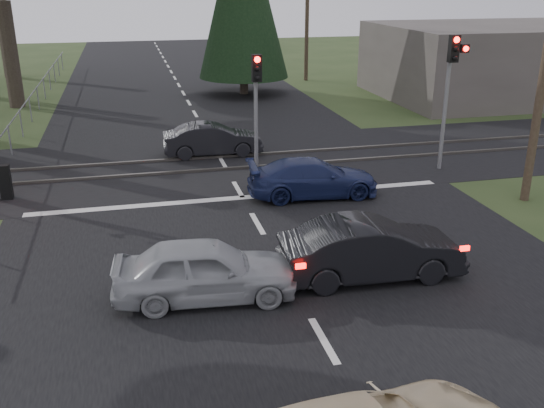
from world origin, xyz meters
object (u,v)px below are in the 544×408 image
object	(u,v)px
traffic_signal_right	(451,77)
blue_sedan	(313,178)
traffic_signal_center	(256,93)
dark_hatchback	(371,250)
utility_pole_mid	(307,6)
dark_car_far	(213,140)
silver_car	(205,270)

from	to	relation	value
traffic_signal_right	blue_sedan	xyz separation A→B (m)	(-5.36, -1.60, -2.72)
traffic_signal_center	dark_hatchback	distance (m)	8.71
utility_pole_mid	blue_sedan	size ratio (longest dim) A/B	2.20
blue_sedan	utility_pole_mid	bearing A→B (deg)	-12.31
utility_pole_mid	dark_hatchback	bearing A→B (deg)	-103.49
traffic_signal_right	blue_sedan	world-z (taller)	traffic_signal_right
utility_pole_mid	dark_car_far	xyz separation A→B (m)	(-8.70, -16.74, -4.11)
blue_sedan	dark_car_far	size ratio (longest dim) A/B	1.09
traffic_signal_center	dark_hatchback	world-z (taller)	traffic_signal_center
dark_car_far	blue_sedan	bearing A→B (deg)	-155.16
traffic_signal_right	traffic_signal_center	size ratio (longest dim) A/B	1.15
traffic_signal_right	dark_hatchback	bearing A→B (deg)	-128.33
dark_hatchback	silver_car	bearing A→B (deg)	93.46
silver_car	dark_car_far	size ratio (longest dim) A/B	1.04
dark_car_far	traffic_signal_right	bearing A→B (deg)	-115.09
traffic_signal_center	utility_pole_mid	xyz separation A→B (m)	(7.50, 19.32, 1.92)
silver_car	traffic_signal_right	bearing A→B (deg)	-47.44
blue_sedan	dark_hatchback	bearing A→B (deg)	-179.82
silver_car	dark_hatchback	bearing A→B (deg)	-83.52
utility_pole_mid	dark_hatchback	xyz separation A→B (m)	(-6.65, -27.73, -4.04)
traffic_signal_center	dark_hatchback	bearing A→B (deg)	-84.23
utility_pole_mid	dark_hatchback	world-z (taller)	utility_pole_mid
traffic_signal_right	dark_hatchback	distance (m)	9.55
utility_pole_mid	dark_hatchback	distance (m)	28.80
utility_pole_mid	blue_sedan	world-z (taller)	utility_pole_mid
silver_car	dark_car_far	distance (m)	11.23
silver_car	dark_car_far	xyz separation A→B (m)	(1.75, 11.09, -0.05)
utility_pole_mid	traffic_signal_right	bearing A→B (deg)	-92.66
traffic_signal_right	dark_hatchback	size ratio (longest dim) A/B	1.13
dark_hatchback	blue_sedan	size ratio (longest dim) A/B	1.02
utility_pole_mid	dark_hatchback	size ratio (longest dim) A/B	2.16
utility_pole_mid	silver_car	xyz separation A→B (m)	(-10.45, -27.83, -4.06)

